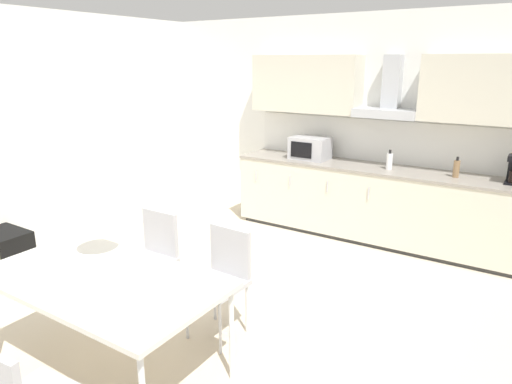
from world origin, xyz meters
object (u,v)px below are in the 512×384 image
object	(u,v)px
chair_far_right	(223,271)
pendant_lamp	(85,120)
microwave	(310,148)
chair_far_left	(153,251)
bottle_white	(389,161)
dining_table	(102,282)
bottle_brown	(456,169)
guitar_amp	(6,252)

from	to	relation	value
chair_far_right	pendant_lamp	distance (m)	1.56
microwave	pendant_lamp	size ratio (longest dim) A/B	1.50
microwave	chair_far_left	bearing A→B (deg)	-94.71
bottle_white	chair_far_right	distance (m)	2.67
microwave	bottle_white	world-z (taller)	microwave
microwave	dining_table	xyz separation A→B (m)	(0.16, -3.47, -0.36)
bottle_brown	chair_far_right	bearing A→B (deg)	-115.19
microwave	dining_table	distance (m)	3.49
microwave	pendant_lamp	world-z (taller)	pendant_lamp
dining_table	guitar_amp	xyz separation A→B (m)	(-2.19, 0.50, -0.48)
chair_far_right	chair_far_left	xyz separation A→B (m)	(-0.76, 0.00, 0.00)
microwave	bottle_brown	distance (m)	1.77
chair_far_right	guitar_amp	xyz separation A→B (m)	(-2.57, -0.34, -0.31)
chair_far_right	chair_far_left	world-z (taller)	same
bottle_white	guitar_amp	size ratio (longest dim) A/B	0.44
bottle_white	guitar_amp	bearing A→B (deg)	-136.40
bottle_white	pendant_lamp	bearing A→B (deg)	-104.43
chair_far_left	bottle_brown	bearing A→B (deg)	52.69
chair_far_right	chair_far_left	bearing A→B (deg)	179.99
bottle_brown	bottle_white	distance (m)	0.73
bottle_brown	dining_table	distance (m)	3.82
microwave	chair_far_right	size ratio (longest dim) A/B	0.55
microwave	guitar_amp	xyz separation A→B (m)	(-2.02, -2.96, -0.83)
guitar_amp	dining_table	bearing A→B (deg)	-12.98
microwave	bottle_brown	xyz separation A→B (m)	(1.77, -0.02, -0.04)
bottle_brown	chair_far_right	world-z (taller)	bottle_brown
bottle_white	dining_table	bearing A→B (deg)	-104.43
bottle_brown	chair_far_left	xyz separation A→B (m)	(-1.99, -2.61, -0.48)
chair_far_left	guitar_amp	bearing A→B (deg)	-169.37
dining_table	pendant_lamp	distance (m)	1.09
dining_table	chair_far_right	bearing A→B (deg)	65.66
microwave	dining_table	size ratio (longest dim) A/B	0.29
bottle_brown	chair_far_left	distance (m)	3.31
guitar_amp	microwave	bearing A→B (deg)	55.64
bottle_brown	pendant_lamp	bearing A→B (deg)	-114.98
chair_far_right	bottle_brown	bearing A→B (deg)	64.81
guitar_amp	pendant_lamp	size ratio (longest dim) A/B	1.63
bottle_brown	pendant_lamp	world-z (taller)	pendant_lamp
dining_table	guitar_amp	size ratio (longest dim) A/B	3.23
bottle_brown	guitar_amp	size ratio (longest dim) A/B	0.44
dining_table	chair_far_left	size ratio (longest dim) A/B	1.93
bottle_brown	pendant_lamp	distance (m)	3.88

